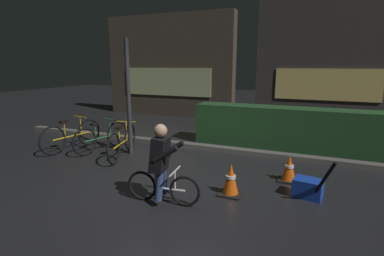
{
  "coord_description": "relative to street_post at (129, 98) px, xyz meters",
  "views": [
    {
      "loc": [
        2.37,
        -4.52,
        2.1
      ],
      "look_at": [
        0.2,
        0.6,
        0.9
      ],
      "focal_mm": 27.65,
      "sensor_mm": 36.0,
      "label": 1
    }
  ],
  "objects": [
    {
      "name": "ground_plane",
      "position": [
        1.65,
        -1.2,
        -1.34
      ],
      "size": [
        40.0,
        40.0,
        0.0
      ],
      "primitive_type": "plane",
      "color": "black"
    },
    {
      "name": "sidewalk_curb",
      "position": [
        1.65,
        1.0,
        -1.28
      ],
      "size": [
        12.0,
        0.24,
        0.12
      ],
      "primitive_type": "cube",
      "color": "#56544F",
      "rests_on": "ground"
    },
    {
      "name": "hedge_row",
      "position": [
        3.45,
        1.9,
        -0.81
      ],
      "size": [
        4.8,
        0.7,
        1.05
      ],
      "primitive_type": "cube",
      "color": "#214723",
      "rests_on": "ground"
    },
    {
      "name": "storefront_left",
      "position": [
        -1.67,
        5.3,
        0.68
      ],
      "size": [
        5.49,
        0.54,
        4.05
      ],
      "color": "#42382D",
      "rests_on": "ground"
    },
    {
      "name": "storefront_right",
      "position": [
        4.29,
        6.0,
        0.86
      ],
      "size": [
        4.95,
        0.54,
        4.42
      ],
      "color": "#383330",
      "rests_on": "ground"
    },
    {
      "name": "street_post",
      "position": [
        0.0,
        0.0,
        0.0
      ],
      "size": [
        0.1,
        0.1,
        2.68
      ],
      "primitive_type": "cylinder",
      "color": "#2D2D33",
      "rests_on": "ground"
    },
    {
      "name": "parked_bike_leftmost",
      "position": [
        -1.53,
        -0.31,
        -0.97
      ],
      "size": [
        0.46,
        1.74,
        0.81
      ],
      "rotation": [
        0.0,
        0.0,
        1.43
      ],
      "color": "black",
      "rests_on": "ground"
    },
    {
      "name": "parked_bike_left_mid",
      "position": [
        -0.78,
        -0.09,
        -0.99
      ],
      "size": [
        0.47,
        1.63,
        0.76
      ],
      "rotation": [
        0.0,
        0.0,
        1.37
      ],
      "color": "black",
      "rests_on": "ground"
    },
    {
      "name": "parked_bike_center_left",
      "position": [
        -0.01,
        -0.31,
        -0.98
      ],
      "size": [
        0.54,
        1.66,
        0.79
      ],
      "rotation": [
        0.0,
        0.0,
        1.83
      ],
      "color": "black",
      "rests_on": "ground"
    },
    {
      "name": "traffic_cone_near",
      "position": [
        2.84,
        -1.3,
        -1.08
      ],
      "size": [
        0.36,
        0.36,
        0.54
      ],
      "color": "black",
      "rests_on": "ground"
    },
    {
      "name": "traffic_cone_far",
      "position": [
        3.66,
        -0.32,
        -1.1
      ],
      "size": [
        0.36,
        0.36,
        0.49
      ],
      "color": "black",
      "rests_on": "ground"
    },
    {
      "name": "blue_crate",
      "position": [
        4.01,
        -0.9,
        -1.19
      ],
      "size": [
        0.49,
        0.39,
        0.3
      ],
      "primitive_type": "cube",
      "rotation": [
        0.0,
        0.0,
        -0.18
      ],
      "color": "#193DB7",
      "rests_on": "ground"
    },
    {
      "name": "cyclist",
      "position": [
        1.93,
        -1.98,
        -0.71
      ],
      "size": [
        1.19,
        0.5,
        1.25
      ],
      "rotation": [
        0.0,
        0.0,
        0.11
      ],
      "color": "black",
      "rests_on": "ground"
    },
    {
      "name": "closed_umbrella",
      "position": [
        4.2,
        -1.15,
        -0.95
      ],
      "size": [
        0.34,
        0.38,
        0.77
      ],
      "primitive_type": "cylinder",
      "rotation": [
        0.0,
        0.51,
        5.42
      ],
      "color": "black",
      "rests_on": "ground"
    }
  ]
}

